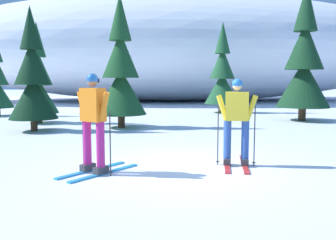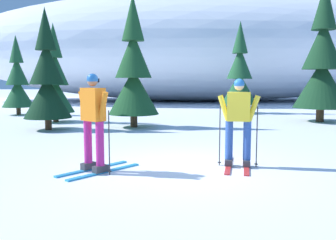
% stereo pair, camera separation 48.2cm
% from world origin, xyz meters
% --- Properties ---
extents(ground_plane, '(120.00, 120.00, 0.00)m').
position_xyz_m(ground_plane, '(0.00, 0.00, 0.00)').
color(ground_plane, white).
extents(skier_yellow_jacket, '(0.81, 1.65, 1.73)m').
position_xyz_m(skier_yellow_jacket, '(0.93, 0.06, 0.91)').
color(skier_yellow_jacket, red).
rests_on(skier_yellow_jacket, ground).
extents(skier_orange_jacket, '(1.42, 1.53, 1.82)m').
position_xyz_m(skier_orange_jacket, '(-1.80, -0.36, 0.97)').
color(skier_orange_jacket, '#2893CC').
rests_on(skier_orange_jacket, ground).
extents(pine_tree_far_left, '(1.49, 1.49, 3.86)m').
position_xyz_m(pine_tree_far_left, '(-7.83, 10.83, 1.62)').
color(pine_tree_far_left, '#47301E').
rests_on(pine_tree_far_left, ground).
extents(pine_tree_left, '(1.53, 1.53, 3.96)m').
position_xyz_m(pine_tree_left, '(-5.04, 7.76, 1.66)').
color(pine_tree_left, '#47301E').
rests_on(pine_tree_left, ground).
extents(pine_tree_center_left, '(1.59, 1.59, 4.12)m').
position_xyz_m(pine_tree_center_left, '(-4.57, 5.41, 1.72)').
color(pine_tree_center_left, '#47301E').
rests_on(pine_tree_center_left, ground).
extents(pine_tree_center_right, '(1.82, 1.82, 4.71)m').
position_xyz_m(pine_tree_center_right, '(-1.72, 6.18, 1.97)').
color(pine_tree_center_right, '#47301E').
rests_on(pine_tree_center_right, ground).
extents(pine_tree_right, '(1.80, 1.80, 4.66)m').
position_xyz_m(pine_tree_right, '(3.14, 11.87, 1.95)').
color(pine_tree_right, '#47301E').
rests_on(pine_tree_right, ground).
extents(pine_tree_far_right, '(2.18, 2.18, 5.65)m').
position_xyz_m(pine_tree_far_right, '(5.73, 7.95, 2.36)').
color(pine_tree_far_right, '#47301E').
rests_on(pine_tree_far_right, ground).
extents(snow_ridge_background, '(40.25, 15.74, 8.41)m').
position_xyz_m(snow_ridge_background, '(2.25, 23.16, 4.20)').
color(snow_ridge_background, white).
rests_on(snow_ridge_background, ground).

